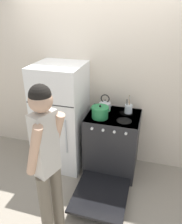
{
  "coord_description": "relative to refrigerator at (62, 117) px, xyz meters",
  "views": [
    {
      "loc": [
        0.75,
        -2.99,
        2.29
      ],
      "look_at": [
        0.02,
        -0.46,
        1.01
      ],
      "focal_mm": 35.0,
      "sensor_mm": 36.0,
      "label": 1
    }
  ],
  "objects": [
    {
      "name": "utensil_jar",
      "position": [
        0.96,
        0.16,
        0.2
      ],
      "size": [
        0.11,
        0.11,
        0.27
      ],
      "color": "silver",
      "rests_on": "stove_range"
    },
    {
      "name": "wall_back",
      "position": [
        0.48,
        0.37,
        0.48
      ],
      "size": [
        10.0,
        0.06,
        2.55
      ],
      "color": "beige",
      "rests_on": "ground_plane"
    },
    {
      "name": "dutch_oven_pot",
      "position": [
        0.61,
        -0.09,
        0.21
      ],
      "size": [
        0.28,
        0.23,
        0.19
      ],
      "color": "#237A42",
      "rests_on": "stove_range"
    },
    {
      "name": "stove_range",
      "position": [
        0.78,
        -0.01,
        -0.34
      ],
      "size": [
        0.74,
        1.37,
        0.93
      ],
      "color": "#232326",
      "rests_on": "ground_plane"
    },
    {
      "name": "tea_kettle",
      "position": [
        0.62,
        0.15,
        0.21
      ],
      "size": [
        0.21,
        0.16,
        0.25
      ],
      "color": "silver",
      "rests_on": "stove_range"
    },
    {
      "name": "ground_plane",
      "position": [
        0.48,
        0.34,
        -0.8
      ],
      "size": [
        14.0,
        14.0,
        0.0
      ],
      "primitive_type": "plane",
      "color": "gray"
    },
    {
      "name": "refrigerator",
      "position": [
        0.0,
        0.0,
        0.0
      ],
      "size": [
        0.68,
        0.71,
        1.59
      ],
      "color": "white",
      "rests_on": "ground_plane"
    },
    {
      "name": "person",
      "position": [
        0.37,
        -1.19,
        0.19
      ],
      "size": [
        0.35,
        0.41,
        1.74
      ],
      "rotation": [
        0.0,
        0.0,
        1.25
      ],
      "color": "#6B6051",
      "rests_on": "ground_plane"
    }
  ]
}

